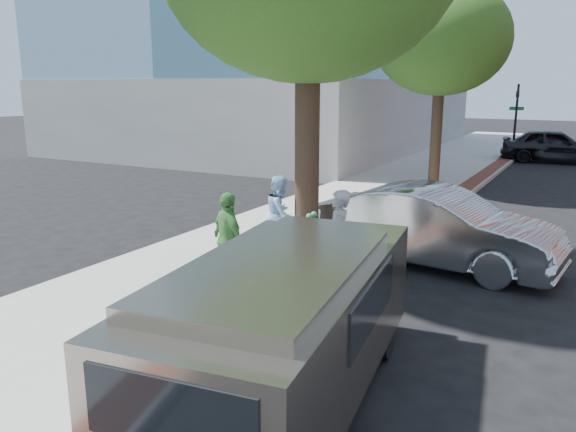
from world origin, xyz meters
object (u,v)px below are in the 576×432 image
Objects in this scene: bg_car at (554,146)px; van at (292,317)px; parking_meter at (311,236)px; person_officer at (280,214)px; person_gray at (338,240)px; sedan_silver at (436,227)px; person_green at (229,239)px.

van is (-1.01, -25.11, 0.18)m from bg_car.
person_officer is (-1.81, 2.09, -0.22)m from parking_meter.
person_gray is 0.36× the size of sedan_silver.
van reaches higher than sedan_silver.
sedan_silver is 19.14m from bg_car.
parking_meter is at bearing 104.62° from van.
person_green is at bearing 173.33° from person_officer.
person_green reaches higher than person_officer.
bg_car is at bearing 149.91° from person_gray.
bg_car is at bearing -70.72° from person_green.
parking_meter is 0.82× the size of person_gray.
van is (2.70, -2.55, 0.01)m from person_green.
van reaches higher than parking_meter.
sedan_silver is (3.14, 1.08, -0.16)m from person_officer.
person_gray is 1.08× the size of person_officer.
bg_car is (3.97, 20.21, -0.15)m from person_officer.
person_officer is 5.73m from van.
person_green is 0.35× the size of bg_car.
bg_car is at bearing 84.47° from parking_meter.
sedan_silver reaches higher than parking_meter.
person_officer is at bearing -152.40° from person_gray.
sedan_silver is (1.06, 2.67, -0.23)m from person_gray.
parking_meter is at bearing -53.55° from person_gray.
parking_meter is 0.30× the size of bg_car.
person_gray is at bearing -140.42° from person_officer.
van is at bearing 165.21° from person_green.
person_gray is at bearing 97.16° from van.
sedan_silver is at bearing 67.30° from parking_meter.
parking_meter is at bearing -141.95° from person_green.
sedan_silver is 0.96× the size of van.
person_gray is 1.97m from person_green.
person_green is at bearing -92.39° from person_gray.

